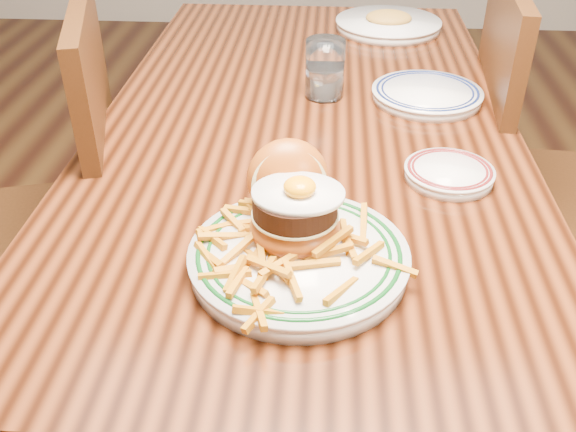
# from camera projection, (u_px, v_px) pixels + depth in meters

# --- Properties ---
(floor) EXTENTS (6.00, 6.00, 0.00)m
(floor) POSITION_uv_depth(u_px,v_px,m) (302.00, 368.00, 1.75)
(floor) COLOR black
(floor) RESTS_ON ground
(table) EXTENTS (0.85, 1.60, 0.75)m
(table) POSITION_uv_depth(u_px,v_px,m) (306.00, 154.00, 1.38)
(table) COLOR black
(table) RESTS_ON floor
(chair_left) EXTENTS (0.57, 0.57, 0.98)m
(chair_left) POSITION_uv_depth(u_px,v_px,m) (53.00, 220.00, 1.41)
(chair_left) COLOR #3A1E0C
(chair_left) RESTS_ON floor
(chair_right) EXTENTS (0.50, 0.50, 0.98)m
(chair_right) POSITION_uv_depth(u_px,v_px,m) (533.00, 178.00, 1.56)
(chair_right) COLOR #3A1E0C
(chair_right) RESTS_ON floor
(main_plate) EXTENTS (0.31, 0.33, 0.15)m
(main_plate) POSITION_uv_depth(u_px,v_px,m) (297.00, 237.00, 0.91)
(main_plate) COLOR white
(main_plate) RESTS_ON table
(side_plate) EXTENTS (0.16, 0.16, 0.02)m
(side_plate) POSITION_uv_depth(u_px,v_px,m) (449.00, 172.00, 1.11)
(side_plate) COLOR white
(side_plate) RESTS_ON table
(rear_plate) EXTENTS (0.24, 0.24, 0.03)m
(rear_plate) POSITION_uv_depth(u_px,v_px,m) (427.00, 94.00, 1.39)
(rear_plate) COLOR white
(rear_plate) RESTS_ON table
(water_glass) EXTENTS (0.08, 0.08, 0.13)m
(water_glass) POSITION_uv_depth(u_px,v_px,m) (325.00, 72.00, 1.39)
(water_glass) COLOR white
(water_glass) RESTS_ON table
(far_plate) EXTENTS (0.29, 0.29, 0.05)m
(far_plate) POSITION_uv_depth(u_px,v_px,m) (388.00, 24.00, 1.79)
(far_plate) COLOR white
(far_plate) RESTS_ON table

